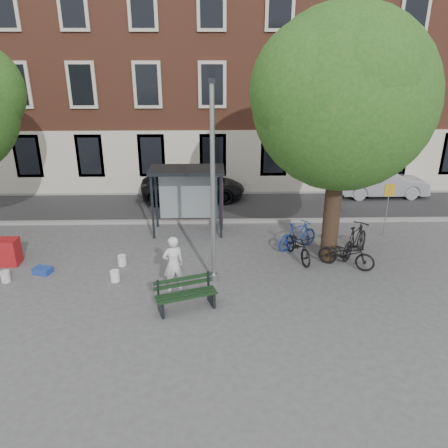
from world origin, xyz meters
The scene contains 22 objects.
ground centered at (0.00, 0.00, 0.00)m, with size 90.00×90.00×0.00m, color #4C4C4F.
road centered at (0.00, 7.00, 0.01)m, with size 40.00×4.00×0.01m, color #28282B.
curb_near centered at (0.00, 5.00, 0.06)m, with size 40.00×0.25×0.12m, color gray.
curb_far centered at (0.00, 9.00, 0.06)m, with size 40.00×0.25×0.12m, color gray.
building_row centered at (0.00, 13.00, 7.00)m, with size 30.00×8.00×14.00m, color brown.
lamppost centered at (0.00, 0.00, 2.78)m, with size 0.28×0.35×6.11m.
tree_right centered at (4.01, 1.38, 5.62)m, with size 5.76×5.60×8.20m.
bus_shelter centered at (-0.61, 4.11, 1.92)m, with size 2.85×1.45×2.62m.
painter centered at (-1.20, -0.53, 0.88)m, with size 0.64×0.42×1.76m, color silver.
bench centered at (-0.78, -1.57, 0.40)m, with size 1.79×1.07×0.88m.
bike_a centered at (4.43, 0.82, 0.49)m, with size 0.65×1.87×0.98m, color black.
bike_b centered at (3.05, 2.35, 0.52)m, with size 0.49×1.75×1.05m, color navy.
bike_c centered at (2.93, 1.48, 0.50)m, with size 0.67×1.92×1.01m, color black.
bike_d centered at (4.98, 1.70, 0.60)m, with size 0.56×1.98×1.19m, color black.
car_dark centered at (-0.97, 8.17, 0.69)m, with size 2.29×4.96×1.38m, color black.
car_silver centered at (8.35, 8.40, 0.72)m, with size 1.53×4.38×1.44m, color #A6A8AE.
red_stand centered at (-7.06, 1.34, 0.45)m, with size 0.90×0.60×0.90m, color maroon.
blue_crate centered at (-5.59, 0.63, 0.10)m, with size 0.55×0.40×0.20m, color navy.
bucket_a centered at (-3.11, 1.14, 0.18)m, with size 0.28×0.28×0.36m, color white.
bucket_b centered at (-6.56, 0.10, 0.18)m, with size 0.28×0.28×0.36m, color silver.
bucket_c centered at (-3.12, 0.05, 0.18)m, with size 0.28×0.28×0.36m, color white.
notice_sign centered at (6.66, 3.39, 1.58)m, with size 0.37×0.06×2.13m.
Camera 1 is at (0.03, -12.19, 6.81)m, focal length 35.00 mm.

